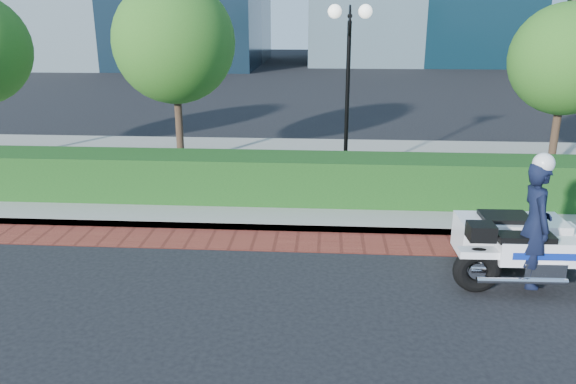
# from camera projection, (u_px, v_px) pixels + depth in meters

# --- Properties ---
(ground) EXTENTS (120.00, 120.00, 0.00)m
(ground) POSITION_uv_depth(u_px,v_px,m) (293.00, 277.00, 9.28)
(ground) COLOR black
(ground) RESTS_ON ground
(brick_strip) EXTENTS (60.00, 1.00, 0.01)m
(brick_strip) POSITION_uv_depth(u_px,v_px,m) (297.00, 241.00, 10.71)
(brick_strip) COLOR maroon
(brick_strip) RESTS_ON ground
(sidewalk) EXTENTS (60.00, 8.00, 0.15)m
(sidewalk) POSITION_uv_depth(u_px,v_px,m) (306.00, 174.00, 14.96)
(sidewalk) COLOR gray
(sidewalk) RESTS_ON ground
(hedge_main) EXTENTS (18.00, 1.20, 1.00)m
(hedge_main) POSITION_uv_depth(u_px,v_px,m) (302.00, 178.00, 12.51)
(hedge_main) COLOR #113312
(hedge_main) RESTS_ON sidewalk
(lamppost) EXTENTS (1.02, 0.70, 4.21)m
(lamppost) POSITION_uv_depth(u_px,v_px,m) (348.00, 66.00, 13.26)
(lamppost) COLOR black
(lamppost) RESTS_ON sidewalk
(tree_b) EXTENTS (3.20, 3.20, 4.89)m
(tree_b) POSITION_uv_depth(u_px,v_px,m) (174.00, 42.00, 14.64)
(tree_b) COLOR #332319
(tree_b) RESTS_ON sidewalk
(tree_c) EXTENTS (2.80, 2.80, 4.30)m
(tree_c) POSITION_uv_depth(u_px,v_px,m) (566.00, 59.00, 14.11)
(tree_c) COLOR #332319
(tree_c) RESTS_ON sidewalk
(police_motorcycle) EXTENTS (2.77, 1.95, 2.24)m
(police_motorcycle) POSITION_uv_depth(u_px,v_px,m) (530.00, 238.00, 8.90)
(police_motorcycle) COLOR black
(police_motorcycle) RESTS_ON ground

